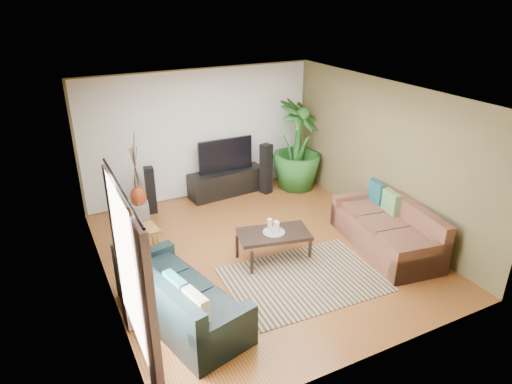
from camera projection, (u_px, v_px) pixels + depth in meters
floor at (261, 252)px, 7.81m from camera, size 5.50×5.50×0.00m
ceiling at (262, 95)px, 6.70m from camera, size 5.50×5.50×0.00m
wall_back at (201, 134)px, 9.50m from camera, size 5.00×0.00×5.00m
wall_front at (376, 265)px, 5.02m from camera, size 5.00×0.00×5.00m
wall_left at (99, 211)px, 6.23m from camera, size 0.00×5.50×5.50m
wall_right at (384, 156)px, 8.28m from camera, size 0.00×5.50×5.50m
backwall_panel at (201, 134)px, 9.49m from camera, size 4.90×0.00×4.90m
window_pane at (126, 266)px, 4.91m from camera, size 0.00×1.80×1.80m
curtain_near at (151, 324)px, 4.43m from camera, size 0.08×0.35×2.20m
curtain_far at (119, 252)px, 5.65m from camera, size 0.08×0.35×2.20m
curtain_rod at (120, 188)px, 4.57m from camera, size 0.03×1.90×0.03m
sofa_left at (181, 292)px, 6.08m from camera, size 1.39×2.27×0.85m
sofa_right at (386, 225)px, 7.79m from camera, size 1.29×2.28×0.85m
area_rug at (304, 279)px, 7.07m from camera, size 2.43×1.78×0.01m
coffee_table at (274, 245)px, 7.57m from camera, size 1.27×0.87×0.47m
candle_tray at (274, 232)px, 7.47m from camera, size 0.36×0.36×0.02m
candle_tall at (270, 225)px, 7.41m from camera, size 0.07×0.07×0.23m
candle_mid at (277, 227)px, 7.41m from camera, size 0.07×0.07×0.18m
candle_short at (276, 225)px, 7.51m from camera, size 0.07×0.07×0.15m
tv_stand at (226, 182)px, 9.91m from camera, size 1.68×0.63×0.55m
television at (225, 155)px, 9.65m from camera, size 1.20×0.07×0.71m
speaker_left at (151, 190)px, 9.01m from camera, size 0.19×0.21×0.97m
speaker_right at (266, 169)px, 9.87m from camera, size 0.26×0.28×1.11m
potted_plant at (297, 146)px, 9.97m from camera, size 1.53×1.53×1.96m
plant_pot at (296, 181)px, 10.31m from camera, size 0.36×0.36×0.28m
pedestal at (140, 211)px, 8.88m from camera, size 0.38×0.38×0.33m
vase at (139, 196)px, 8.75m from camera, size 0.30×0.30×0.42m
side_table at (145, 241)px, 7.68m from camera, size 0.49×0.49×0.48m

